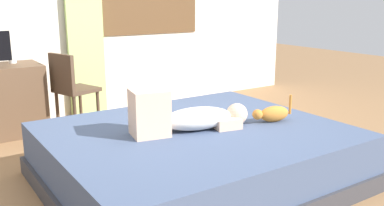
{
  "coord_description": "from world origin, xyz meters",
  "views": [
    {
      "loc": [
        -1.81,
        -2.64,
        1.41
      ],
      "look_at": [
        0.05,
        0.15,
        0.58
      ],
      "focal_mm": 39.79,
      "sensor_mm": 36.0,
      "label": 1
    }
  ],
  "objects_px": {
    "cat": "(272,114)",
    "cup": "(12,59)",
    "bed": "(196,156)",
    "chair_by_desk": "(71,86)",
    "person_lying": "(186,116)"
  },
  "relations": [
    {
      "from": "cat",
      "to": "chair_by_desk",
      "type": "relative_size",
      "value": 0.41
    },
    {
      "from": "cat",
      "to": "cup",
      "type": "distance_m",
      "value": 2.82
    },
    {
      "from": "person_lying",
      "to": "cup",
      "type": "relative_size",
      "value": 10.97
    },
    {
      "from": "bed",
      "to": "cat",
      "type": "height_order",
      "value": "cat"
    },
    {
      "from": "bed",
      "to": "chair_by_desk",
      "type": "relative_size",
      "value": 2.59
    },
    {
      "from": "cat",
      "to": "chair_by_desk",
      "type": "distance_m",
      "value": 2.2
    },
    {
      "from": "cat",
      "to": "chair_by_desk",
      "type": "height_order",
      "value": "chair_by_desk"
    },
    {
      "from": "bed",
      "to": "person_lying",
      "type": "bearing_deg",
      "value": 176.08
    },
    {
      "from": "cup",
      "to": "chair_by_desk",
      "type": "relative_size",
      "value": 0.1
    },
    {
      "from": "person_lying",
      "to": "cat",
      "type": "xyz_separation_m",
      "value": [
        0.71,
        -0.19,
        -0.05
      ]
    },
    {
      "from": "cup",
      "to": "cat",
      "type": "bearing_deg",
      "value": -58.19
    },
    {
      "from": "bed",
      "to": "chair_by_desk",
      "type": "bearing_deg",
      "value": 102.38
    },
    {
      "from": "chair_by_desk",
      "to": "person_lying",
      "type": "bearing_deg",
      "value": -80.32
    },
    {
      "from": "cat",
      "to": "person_lying",
      "type": "bearing_deg",
      "value": 165.07
    },
    {
      "from": "person_lying",
      "to": "chair_by_desk",
      "type": "distance_m",
      "value": 1.79
    }
  ]
}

